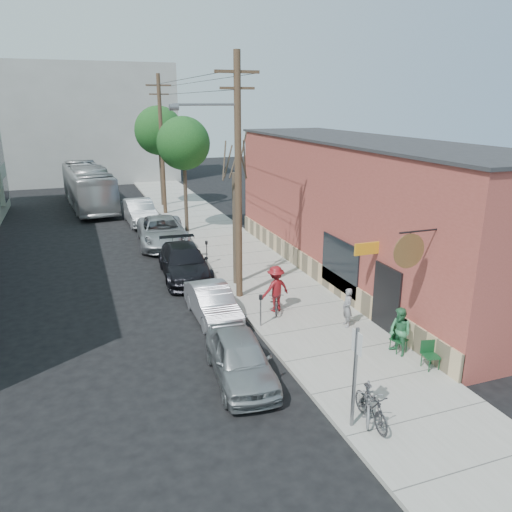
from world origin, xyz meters
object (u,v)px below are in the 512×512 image
object	(u,v)px
sign_post	(355,368)
car_1	(213,303)
patio_chair_b	(431,356)
patron_green	(400,332)
bus	(88,187)
car_0	(241,358)
car_2	(184,262)
cyclist	(276,289)
parked_bike_b	(369,398)
patio_chair_a	(399,339)
patron_grey	(347,307)
tree_leafy_mid	(183,144)
car_3	(162,232)
parking_meter_near	(261,305)
parked_bike_a	(371,407)
parking_meter_far	(207,249)
utility_pole_near	(237,175)
tree_leafy_far	(159,131)
car_4	(140,212)
tree_bare	(235,229)

from	to	relation	value
sign_post	car_1	bearing A→B (deg)	100.90
patio_chair_b	patron_green	bearing A→B (deg)	121.59
bus	car_1	bearing A→B (deg)	-86.56
car_0	car_2	bearing A→B (deg)	92.73
car_2	car_1	bearing A→B (deg)	-86.35
cyclist	parked_bike_b	xyz separation A→B (m)	(-0.29, -7.36, -0.46)
patio_chair_a	bus	distance (m)	30.86
cyclist	car_2	distance (m)	6.15
patio_chair_b	patron_grey	world-z (taller)	patron_grey
tree_leafy_mid	car_3	size ratio (longest dim) A/B	1.22
parking_meter_near	parked_bike_a	size ratio (longest dim) A/B	0.75
parking_meter_far	tree_leafy_mid	bearing A→B (deg)	85.68
utility_pole_near	cyclist	bearing A→B (deg)	-65.78
parking_meter_far	tree_leafy_far	distance (m)	17.11
tree_leafy_mid	utility_pole_near	bearing A→B (deg)	-91.94
car_4	car_1	bearing A→B (deg)	-91.30
tree_leafy_mid	patio_chair_a	distance (m)	19.68
parking_meter_near	tree_leafy_mid	world-z (taller)	tree_leafy_mid
tree_leafy_far	parking_meter_near	bearing A→B (deg)	-91.30
car_0	car_4	xyz separation A→B (m)	(-0.16, 22.04, 0.13)
parked_bike_a	patio_chair_b	bearing A→B (deg)	31.06
utility_pole_near	tree_leafy_far	bearing A→B (deg)	88.89
tree_leafy_far	patron_green	world-z (taller)	tree_leafy_far
car_1	car_3	xyz separation A→B (m)	(-0.00, 11.35, 0.16)
parking_meter_near	car_2	world-z (taller)	car_2
parking_meter_far	tree_leafy_far	xyz separation A→B (m)	(0.55, 16.33, 5.07)
parking_meter_far	bus	size ratio (longest dim) A/B	0.10
parking_meter_near	sign_post	bearing A→B (deg)	-89.12
parking_meter_far	utility_pole_near	world-z (taller)	utility_pole_near
tree_bare	car_4	xyz separation A→B (m)	(-2.54, 14.16, -1.88)
tree_bare	parked_bike_b	xyz separation A→B (m)	(0.22, -11.00, -2.09)
utility_pole_near	patio_chair_a	xyz separation A→B (m)	(3.54, -6.65, -4.82)
tree_leafy_mid	cyclist	size ratio (longest dim) A/B	3.84
car_2	bus	size ratio (longest dim) A/B	0.44
parked_bike_a	car_0	distance (m)	4.25
tree_leafy_mid	patron_green	size ratio (longest dim) A/B	4.42
patio_chair_b	car_2	xyz separation A→B (m)	(-5.40, 11.52, 0.18)
tree_leafy_far	patron_grey	xyz separation A→B (m)	(2.49, -25.44, -5.16)
parking_meter_near	car_1	size ratio (longest dim) A/B	0.30
patio_chair_b	cyclist	xyz separation A→B (m)	(-2.89, 5.92, 0.51)
cyclist	car_1	size ratio (longest dim) A/B	0.46
utility_pole_near	bus	bearing A→B (deg)	102.84
parking_meter_far	patio_chair_a	distance (m)	12.04
parking_meter_far	car_2	bearing A→B (deg)	-139.39
bus	utility_pole_near	bearing A→B (deg)	-82.14
sign_post	car_1	xyz separation A→B (m)	(-1.55, 8.05, -1.16)
parking_meter_far	car_4	size ratio (longest dim) A/B	0.24
parking_meter_far	car_1	xyz separation A→B (m)	(-1.45, -6.44, -0.31)
sign_post	tree_leafy_far	bearing A→B (deg)	89.16
tree_leafy_far	parked_bike_b	bearing A→B (deg)	-89.59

